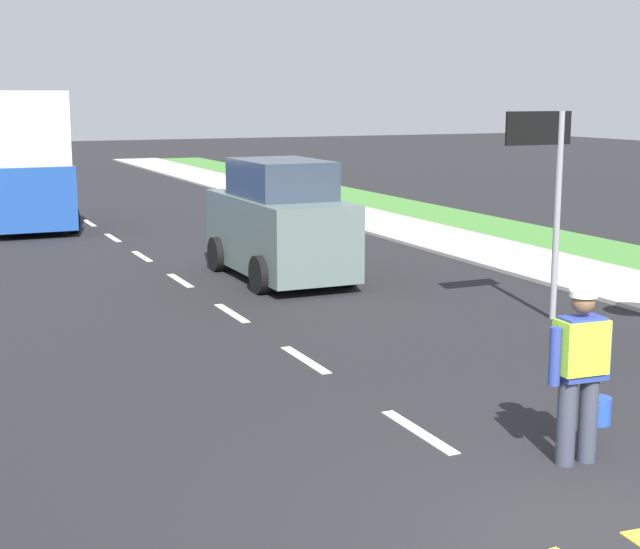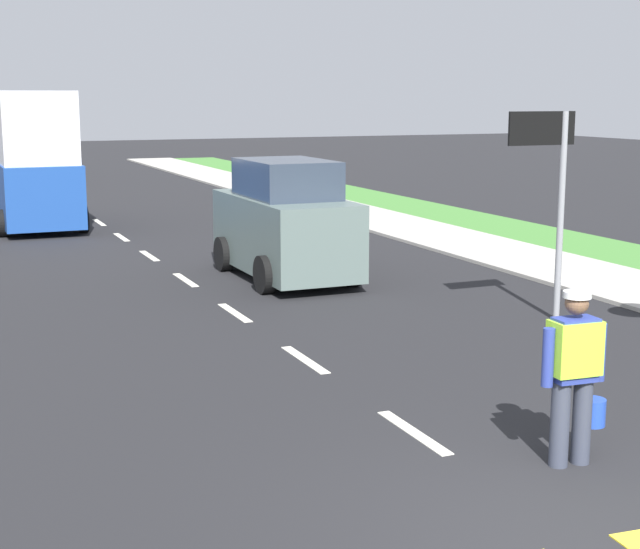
{
  "view_description": "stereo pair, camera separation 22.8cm",
  "coord_description": "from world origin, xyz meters",
  "px_view_note": "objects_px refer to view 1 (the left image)",
  "views": [
    {
      "loc": [
        -4.77,
        -5.51,
        3.43
      ],
      "look_at": [
        0.28,
        5.85,
        1.1
      ],
      "focal_mm": 53.77,
      "sensor_mm": 36.0,
      "label": 1
    },
    {
      "loc": [
        -4.57,
        -5.6,
        3.43
      ],
      "look_at": [
        0.28,
        5.85,
        1.1
      ],
      "focal_mm": 53.77,
      "sensor_mm": 36.0,
      "label": 2
    }
  ],
  "objects_px": {
    "road_worker": "(581,368)",
    "lane_direction_sign": "(546,164)",
    "delivery_truck": "(24,167)",
    "car_outgoing_ahead": "(280,224)"
  },
  "relations": [
    {
      "from": "road_worker",
      "to": "lane_direction_sign",
      "type": "xyz_separation_m",
      "value": [
        3.26,
        4.95,
        1.48
      ]
    },
    {
      "from": "delivery_truck",
      "to": "car_outgoing_ahead",
      "type": "height_order",
      "value": "delivery_truck"
    },
    {
      "from": "lane_direction_sign",
      "to": "car_outgoing_ahead",
      "type": "height_order",
      "value": "lane_direction_sign"
    },
    {
      "from": "lane_direction_sign",
      "to": "car_outgoing_ahead",
      "type": "distance_m",
      "value": 5.56
    },
    {
      "from": "road_worker",
      "to": "delivery_truck",
      "type": "height_order",
      "value": "delivery_truck"
    },
    {
      "from": "road_worker",
      "to": "delivery_truck",
      "type": "xyz_separation_m",
      "value": [
        -2.65,
        18.78,
        0.68
      ]
    },
    {
      "from": "lane_direction_sign",
      "to": "delivery_truck",
      "type": "relative_size",
      "value": 0.7
    },
    {
      "from": "road_worker",
      "to": "car_outgoing_ahead",
      "type": "bearing_deg",
      "value": 85.06
    },
    {
      "from": "road_worker",
      "to": "car_outgoing_ahead",
      "type": "height_order",
      "value": "car_outgoing_ahead"
    },
    {
      "from": "lane_direction_sign",
      "to": "road_worker",
      "type": "bearing_deg",
      "value": -123.34
    }
  ]
}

